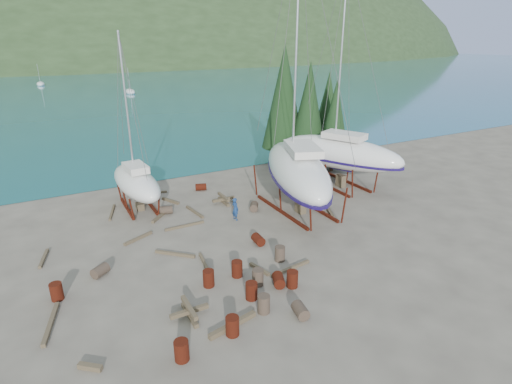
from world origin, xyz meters
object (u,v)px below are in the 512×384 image
large_sailboat_far (339,152)px  worker (235,209)px  small_sailboat_shore (136,182)px  large_sailboat_near (297,169)px

large_sailboat_far → worker: size_ratio=10.91×
large_sailboat_far → small_sailboat_shore: bearing=145.5°
small_sailboat_shore → worker: small_sailboat_shore is taller
small_sailboat_shore → worker: bearing=-49.5°
small_sailboat_shore → worker: (5.42, -5.36, -1.22)m
large_sailboat_near → worker: bearing=-165.4°
large_sailboat_near → small_sailboat_shore: size_ratio=1.57×
small_sailboat_shore → large_sailboat_near: bearing=-35.0°
large_sailboat_far → small_sailboat_shore: large_sailboat_far is taller
large_sailboat_near → small_sailboat_shore: large_sailboat_near is taller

